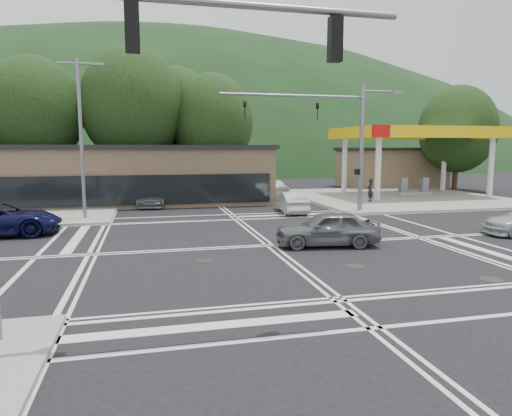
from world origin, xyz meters
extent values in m
plane|color=black|center=(0.00, 0.00, 0.00)|extent=(120.00, 120.00, 0.00)
cube|color=gray|center=(15.00, 15.00, 0.07)|extent=(16.00, 16.00, 0.15)
cylinder|color=silver|center=(12.00, 13.00, 2.50)|extent=(0.44, 0.44, 5.00)
cylinder|color=silver|center=(12.00, 19.00, 2.50)|extent=(0.44, 0.44, 5.00)
cylinder|color=silver|center=(22.00, 13.00, 2.50)|extent=(0.44, 0.44, 5.00)
cylinder|color=silver|center=(22.00, 19.00, 2.50)|extent=(0.44, 0.44, 5.00)
cube|color=silver|center=(17.00, 16.00, 5.30)|extent=(12.00, 8.00, 0.60)
cube|color=yellow|center=(17.00, 12.00, 5.30)|extent=(12.20, 0.25, 0.90)
cube|color=yellow|center=(17.00, 20.00, 5.30)|extent=(12.20, 0.25, 0.90)
cube|color=yellow|center=(11.00, 16.00, 5.30)|extent=(0.25, 8.20, 0.90)
cube|color=yellow|center=(23.00, 16.00, 5.30)|extent=(0.25, 8.20, 0.90)
cube|color=red|center=(11.50, 11.85, 5.30)|extent=(1.40, 0.12, 0.90)
cube|color=gray|center=(17.00, 16.00, 0.25)|extent=(3.00, 1.00, 0.30)
cube|color=slate|center=(16.00, 16.00, 0.95)|extent=(0.60, 0.50, 1.30)
cube|color=slate|center=(18.00, 16.00, 0.95)|extent=(0.60, 0.50, 1.30)
cube|color=#846B4F|center=(20.00, 25.00, 1.90)|extent=(10.00, 6.00, 3.80)
cube|color=brown|center=(-8.00, 17.00, 2.00)|extent=(24.00, 8.00, 4.00)
ellipsoid|color=#183116|center=(0.00, 90.00, 0.00)|extent=(252.00, 126.00, 140.00)
cylinder|color=#382619|center=(-14.00, 24.00, 2.42)|extent=(0.50, 0.50, 4.84)
ellipsoid|color=black|center=(-14.00, 24.00, 7.15)|extent=(8.00, 8.00, 9.20)
cylinder|color=#382619|center=(-6.00, 24.00, 2.64)|extent=(0.50, 0.50, 5.28)
ellipsoid|color=black|center=(-6.00, 24.00, 7.80)|extent=(9.00, 9.00, 10.35)
cylinder|color=#382619|center=(1.00, 24.00, 2.20)|extent=(0.50, 0.50, 4.40)
ellipsoid|color=black|center=(1.00, 24.00, 6.50)|extent=(7.60, 7.60, 8.74)
cylinder|color=#382619|center=(-2.00, 28.00, 2.42)|extent=(0.50, 0.50, 4.84)
ellipsoid|color=black|center=(-2.00, 28.00, 7.15)|extent=(8.40, 8.40, 9.66)
cylinder|color=#382619|center=(24.00, 20.00, 1.98)|extent=(0.50, 0.50, 3.96)
ellipsoid|color=black|center=(24.00, 20.00, 5.85)|extent=(7.20, 7.20, 8.28)
cylinder|color=slate|center=(-8.50, 9.00, 4.50)|extent=(0.20, 0.20, 9.00)
cylinder|color=slate|center=(-8.50, 9.00, 8.70)|extent=(2.20, 0.12, 0.12)
cube|color=slate|center=(-7.40, 9.00, 8.70)|extent=(0.60, 0.25, 0.15)
cylinder|color=slate|center=(8.20, 8.20, 4.00)|extent=(0.28, 0.28, 8.00)
cylinder|color=slate|center=(3.70, 8.20, 7.20)|extent=(9.00, 0.16, 0.16)
imported|color=black|center=(5.20, 8.20, 6.30)|extent=(0.16, 0.20, 1.00)
imported|color=black|center=(0.70, 8.20, 6.30)|extent=(0.16, 0.20, 1.00)
cylinder|color=slate|center=(9.40, 8.20, 7.60)|extent=(2.40, 0.12, 0.12)
cube|color=slate|center=(10.50, 8.20, 7.60)|extent=(0.70, 0.30, 0.15)
cube|color=black|center=(7.95, 8.20, 2.60)|extent=(0.25, 0.30, 0.35)
cylinder|color=slate|center=(-3.70, -8.20, 7.20)|extent=(9.00, 0.16, 0.16)
cube|color=black|center=(-5.20, -8.20, 6.60)|extent=(0.30, 0.25, 1.00)
cube|color=black|center=(-0.70, -8.20, 6.60)|extent=(0.30, 0.25, 1.00)
imported|color=#5E6063|center=(2.33, -0.64, 0.74)|extent=(4.55, 2.37, 1.48)
imported|color=silver|center=(3.90, 9.00, 0.67)|extent=(1.83, 4.20, 1.34)
imported|color=white|center=(4.90, 18.04, 0.81)|extent=(2.45, 4.97, 1.63)
imported|color=slate|center=(-4.62, 14.43, 0.66)|extent=(2.36, 4.70, 1.31)
imported|color=black|center=(11.07, 12.37, 1.00)|extent=(0.73, 0.72, 1.70)
camera|label=1|loc=(-5.00, -18.34, 4.15)|focal=32.00mm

